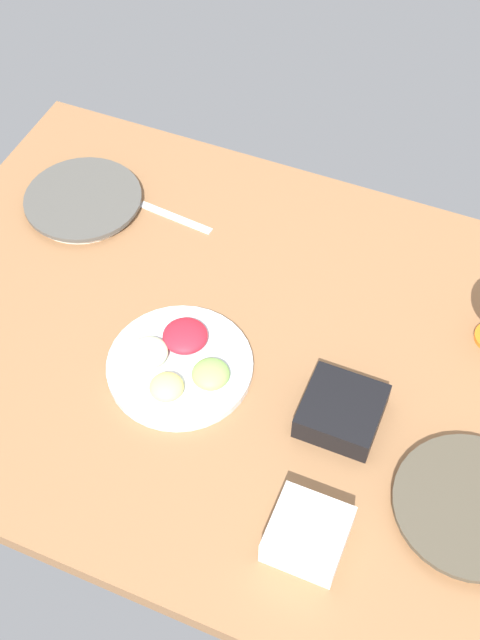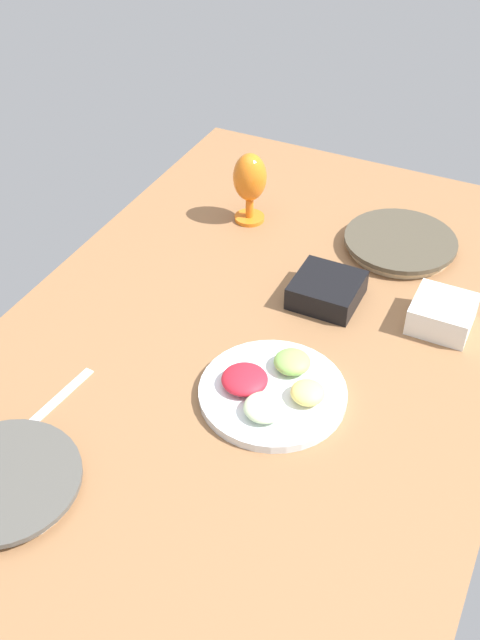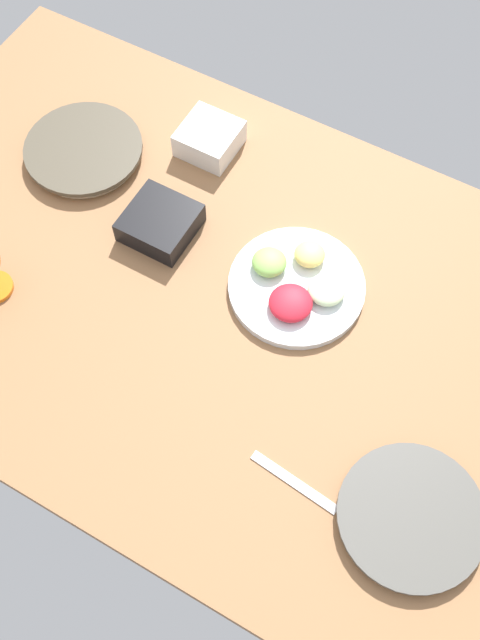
# 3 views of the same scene
# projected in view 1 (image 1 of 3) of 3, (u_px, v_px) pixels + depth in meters

# --- Properties ---
(ground_plane) EXTENTS (1.60, 1.04, 0.04)m
(ground_plane) POSITION_uv_depth(u_px,v_px,m) (277.00, 363.00, 1.62)
(ground_plane) COLOR #8C603D
(dinner_plate_left) EXTENTS (0.26, 0.26, 0.03)m
(dinner_plate_left) POSITION_uv_depth(u_px,v_px,m) (83.00, 201.00, 1.84)
(dinner_plate_left) COLOR silver
(dinner_plate_left) RESTS_ON ground_plane
(dinner_plate_right) EXTENTS (0.27, 0.27, 0.03)m
(dinner_plate_right) POSITION_uv_depth(u_px,v_px,m) (471.00, 507.00, 1.39)
(dinner_plate_right) COLOR beige
(dinner_plate_right) RESTS_ON ground_plane
(fruit_platter) EXTENTS (0.28, 0.28, 0.05)m
(fruit_platter) POSITION_uv_depth(u_px,v_px,m) (180.00, 363.00, 1.57)
(fruit_platter) COLOR silver
(fruit_platter) RESTS_ON ground_plane
(square_bowl_black) EXTENTS (0.14, 0.14, 0.05)m
(square_bowl_black) POSITION_uv_depth(u_px,v_px,m) (342.00, 410.00, 1.49)
(square_bowl_black) COLOR black
(square_bowl_black) RESTS_ON ground_plane
(square_bowl_white) EXTENTS (0.12, 0.12, 0.06)m
(square_bowl_white) POSITION_uv_depth(u_px,v_px,m) (308.00, 533.00, 1.34)
(square_bowl_white) COLOR white
(square_bowl_white) RESTS_ON ground_plane
(fork_by_left_plate) EXTENTS (0.18, 0.04, 0.01)m
(fork_by_left_plate) POSITION_uv_depth(u_px,v_px,m) (175.00, 217.00, 1.83)
(fork_by_left_plate) COLOR silver
(fork_by_left_plate) RESTS_ON ground_plane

